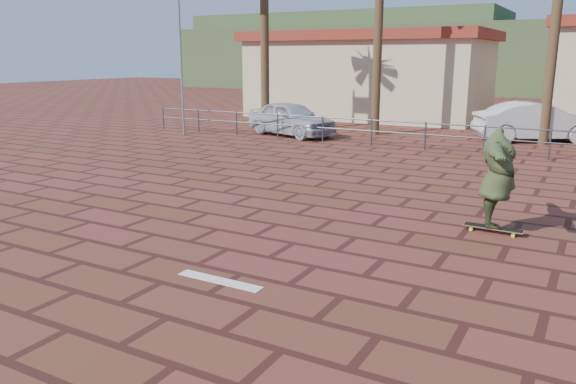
% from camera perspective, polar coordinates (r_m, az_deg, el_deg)
% --- Properties ---
extents(ground, '(120.00, 120.00, 0.00)m').
position_cam_1_polar(ground, '(9.72, -6.14, -5.81)').
color(ground, maroon).
rests_on(ground, ground).
extents(paint_stripe, '(1.40, 0.22, 0.01)m').
position_cam_1_polar(paint_stripe, '(8.43, -6.96, -8.92)').
color(paint_stripe, white).
rests_on(paint_stripe, ground).
extents(guardrail, '(24.06, 0.06, 1.00)m').
position_cam_1_polar(guardrail, '(20.33, 13.81, 6.05)').
color(guardrail, '#47494F').
rests_on(guardrail, ground).
extents(flagpole, '(1.30, 0.10, 8.00)m').
position_cam_1_polar(flagpole, '(23.96, -10.75, 16.78)').
color(flagpole, gray).
rests_on(flagpole, ground).
extents(building_west, '(12.60, 7.60, 4.50)m').
position_cam_1_polar(building_west, '(31.58, 8.32, 11.77)').
color(building_west, beige).
rests_on(building_west, ground).
extents(hill_front, '(70.00, 18.00, 6.00)m').
position_cam_1_polar(hill_front, '(57.70, 24.49, 12.21)').
color(hill_front, '#384C28').
rests_on(hill_front, ground).
extents(hill_back, '(35.00, 14.00, 8.00)m').
position_cam_1_polar(hill_back, '(69.10, 6.09, 14.19)').
color(hill_back, '#384C28').
rests_on(hill_back, ground).
extents(longboard, '(1.10, 0.28, 0.11)m').
position_cam_1_polar(longboard, '(11.21, 20.11, -3.46)').
color(longboard, olive).
rests_on(longboard, ground).
extents(skateboarder, '(1.21, 2.41, 1.89)m').
position_cam_1_polar(skateboarder, '(10.98, 20.52, 1.35)').
color(skateboarder, '#384324').
rests_on(skateboarder, longboard).
extents(car_silver, '(4.46, 2.88, 1.41)m').
position_cam_1_polar(car_silver, '(23.50, 0.31, 7.47)').
color(car_silver, silver).
rests_on(car_silver, ground).
extents(car_white, '(4.80, 3.52, 1.51)m').
position_cam_1_polar(car_white, '(23.86, 23.91, 6.53)').
color(car_white, silver).
rests_on(car_white, ground).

